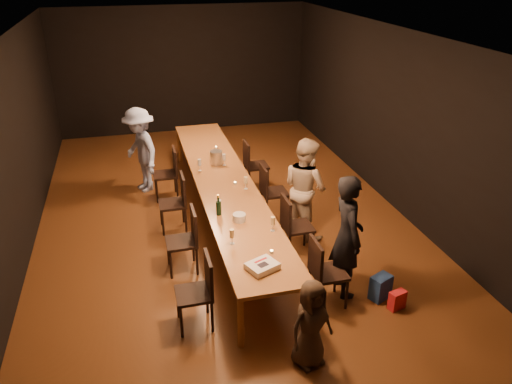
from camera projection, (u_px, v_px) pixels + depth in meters
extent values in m
plane|color=#3E250F|center=(225.00, 222.00, 8.33)|extent=(10.00, 10.00, 0.00)
cube|color=black|center=(183.00, 70.00, 12.04)|extent=(6.00, 0.04, 3.00)
cube|color=black|center=(368.00, 379.00, 3.32)|extent=(6.00, 0.04, 3.00)
cube|color=black|center=(13.00, 155.00, 7.00)|extent=(0.04, 10.00, 3.00)
cube|color=black|center=(398.00, 122.00, 8.36)|extent=(0.04, 10.00, 3.00)
cube|color=silver|center=(220.00, 36.00, 7.03)|extent=(6.00, 10.00, 0.04)
cube|color=brown|center=(224.00, 183.00, 8.02)|extent=(0.90, 6.00, 0.05)
cylinder|color=brown|center=(241.00, 322.00, 5.56)|extent=(0.08, 0.08, 0.70)
cylinder|color=brown|center=(308.00, 310.00, 5.74)|extent=(0.08, 0.08, 0.70)
cylinder|color=brown|center=(180.00, 146.00, 10.62)|extent=(0.08, 0.08, 0.70)
cylinder|color=brown|center=(217.00, 143.00, 10.80)|extent=(0.08, 0.08, 0.70)
imported|color=black|center=(347.00, 236.00, 6.30)|extent=(0.44, 0.63, 1.66)
imported|color=beige|center=(305.00, 187.00, 7.69)|extent=(0.85, 0.94, 1.59)
imported|color=#9CB5F1|center=(141.00, 150.00, 9.14)|extent=(0.92, 1.17, 1.59)
imported|color=#3C2D21|center=(311.00, 324.00, 5.27)|extent=(0.59, 0.47, 1.05)
cube|color=red|center=(397.00, 300.00, 6.26)|extent=(0.24, 0.17, 0.25)
cube|color=#2851AD|center=(381.00, 287.00, 6.43)|extent=(0.32, 0.27, 0.33)
cube|color=white|center=(262.00, 266.00, 5.77)|extent=(0.42, 0.38, 0.08)
cube|color=black|center=(263.00, 265.00, 5.73)|extent=(0.14, 0.13, 0.00)
cube|color=red|center=(261.00, 260.00, 5.81)|extent=(0.17, 0.10, 0.00)
cylinder|color=white|center=(239.00, 217.00, 6.81)|extent=(0.20, 0.20, 0.10)
cylinder|color=#B9BABE|center=(216.00, 157.00, 8.62)|extent=(0.22, 0.22, 0.24)
cylinder|color=#B2B7B2|center=(272.00, 252.00, 6.09)|extent=(0.05, 0.05, 0.03)
cylinder|color=#B2B7B2|center=(235.00, 183.00, 7.91)|extent=(0.05, 0.05, 0.03)
cylinder|color=#B2B7B2|center=(216.00, 147.00, 9.36)|extent=(0.05, 0.05, 0.03)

